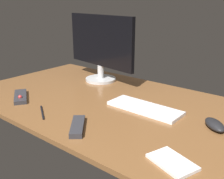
% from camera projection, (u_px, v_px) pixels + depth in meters
% --- Properties ---
extents(desk, '(1.40, 0.84, 0.02)m').
position_uv_depth(desk, '(103.00, 101.00, 1.35)').
color(desk, brown).
rests_on(desk, ground).
extents(monitor, '(0.53, 0.18, 0.39)m').
position_uv_depth(monitor, '(100.00, 47.00, 1.59)').
color(monitor, silver).
rests_on(monitor, desk).
extents(keyboard, '(0.34, 0.13, 0.01)m').
position_uv_depth(keyboard, '(145.00, 108.00, 1.22)').
color(keyboard, white).
rests_on(keyboard, desk).
extents(computer_mouse, '(0.12, 0.12, 0.03)m').
position_uv_depth(computer_mouse, '(215.00, 125.00, 1.04)').
color(computer_mouse, black).
rests_on(computer_mouse, desk).
extents(media_remote, '(0.19, 0.15, 0.03)m').
position_uv_depth(media_remote, '(20.00, 97.00, 1.35)').
color(media_remote, '#2D2D33').
rests_on(media_remote, desk).
extents(tv_remote, '(0.14, 0.16, 0.02)m').
position_uv_depth(tv_remote, '(78.00, 126.00, 1.04)').
color(tv_remote, '#2D2D33').
rests_on(tv_remote, desk).
extents(notepad, '(0.17, 0.13, 0.01)m').
position_uv_depth(notepad, '(172.00, 162.00, 0.82)').
color(notepad, white).
rests_on(notepad, desk).
extents(pen, '(0.13, 0.09, 0.01)m').
position_uv_depth(pen, '(42.00, 112.00, 1.18)').
color(pen, black).
rests_on(pen, desk).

